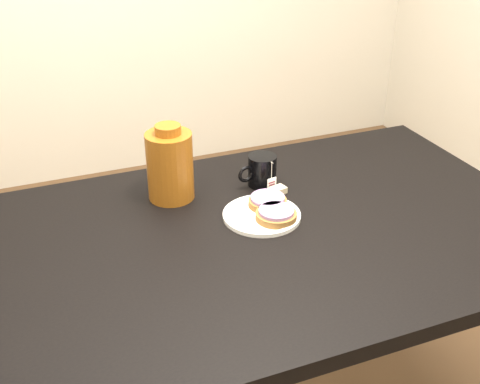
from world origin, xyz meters
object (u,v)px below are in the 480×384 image
Objects in this scene: table at (275,255)px; bagel_back at (268,201)px; teabag_pouch at (278,190)px; bagel_package at (170,165)px; bagel_front at (276,215)px; mug at (262,170)px; plate at (262,215)px.

bagel_back is (0.02, 0.09, 0.11)m from table.
bagel_back is 0.09m from teabag_pouch.
bagel_front is at bearing -47.68° from bagel_package.
teabag_pouch is at bearing 63.83° from table.
table is 31.11× the size of teabag_pouch.
bagel_package reaches higher than teabag_pouch.
mug is at bearing 73.03° from bagel_back.
plate is 1.48× the size of bagel_front.
bagel_front is (-0.01, -0.07, -0.00)m from bagel_back.
plate is 0.18m from mug.
teabag_pouch is (0.06, 0.07, -0.01)m from bagel_back.
bagel_back is 1.05× the size of bagel_front.
bagel_package is at bearing 132.32° from bagel_front.
mug reaches higher than bagel_front.
bagel_front is 0.16m from teabag_pouch.
table is 0.14m from bagel_back.
teabag_pouch is (0.08, 0.16, 0.09)m from table.
teabag_pouch reaches higher than plate.
bagel_package reaches higher than table.
bagel_back is at bearing 79.34° from table.
bagel_package is (-0.26, 0.03, 0.05)m from mug.
bagel_back is at bearing 83.79° from bagel_front.
bagel_package is at bearing 128.28° from table.
table is 10.95× the size of mug.
bagel_package reaches higher than plate.
teabag_pouch is (0.07, 0.14, -0.01)m from bagel_front.
bagel_front reaches higher than teabag_pouch.
mug is at bearing 66.60° from plate.
bagel_back is 1.12× the size of mug.
bagel_back reaches higher than teabag_pouch.
mug is (0.04, 0.13, 0.02)m from bagel_back.
table is 0.20m from teabag_pouch.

